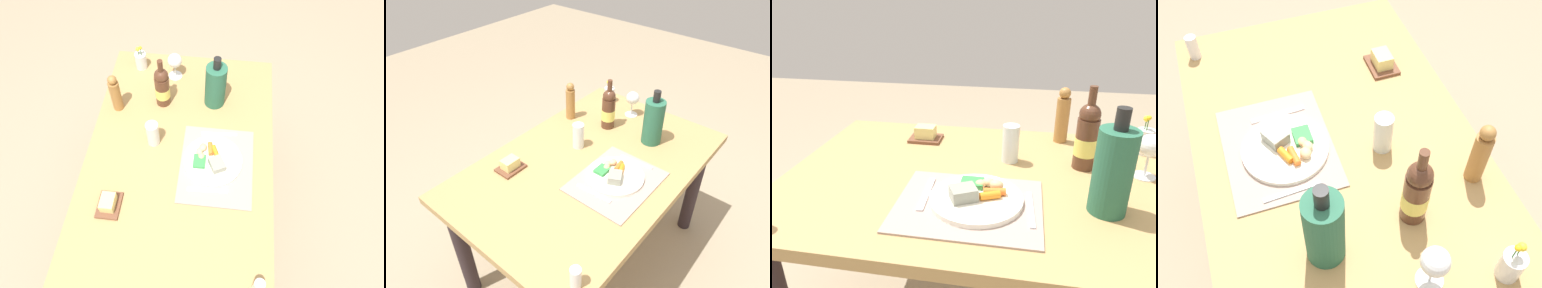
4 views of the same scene
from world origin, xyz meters
TOP-DOWN VIEW (x-y plane):
  - ground_plane at (0.00, 0.00)m, footprint 8.00×8.00m
  - dining_table at (0.00, 0.00)m, footprint 1.37×0.89m
  - placemat at (-0.03, -0.18)m, footprint 0.42×0.34m
  - dinner_plate at (-0.01, -0.16)m, footprint 0.28×0.28m
  - fork at (-0.17, -0.15)m, footprint 0.03×0.19m
  - knife at (0.15, -0.18)m, footprint 0.03×0.18m
  - water_tumbler at (0.07, 0.13)m, footprint 0.06×0.06m
  - pepper_mill at (0.26, 0.35)m, footprint 0.05×0.05m
  - butter_dish at (-0.29, 0.27)m, footprint 0.13×0.10m
  - flower_vase at (0.57, 0.29)m, footprint 0.06×0.06m
  - wine_glass at (0.52, 0.09)m, footprint 0.08×0.08m
  - cooler_bottle at (0.36, -0.14)m, footprint 0.11×0.11m
  - salt_shaker at (-0.56, -0.38)m, footprint 0.04×0.04m
  - wine_bottle at (0.33, 0.13)m, footprint 0.08×0.08m

SIDE VIEW (x-z plane):
  - ground_plane at x=0.00m, z-range 0.00..0.00m
  - dining_table at x=0.00m, z-range 0.25..0.99m
  - placemat at x=-0.03m, z-range 0.74..0.74m
  - fork at x=-0.17m, z-range 0.74..0.75m
  - knife at x=0.15m, z-range 0.74..0.75m
  - dinner_plate at x=-0.01m, z-range 0.73..0.79m
  - butter_dish at x=-0.29m, z-range 0.73..0.79m
  - salt_shaker at x=-0.56m, z-range 0.74..0.83m
  - flower_vase at x=0.57m, z-range 0.71..0.87m
  - water_tumbler at x=0.07m, z-range 0.73..0.87m
  - pepper_mill at x=0.26m, z-range 0.73..0.96m
  - wine_glass at x=0.52m, z-range 0.77..0.92m
  - wine_bottle at x=0.33m, z-range 0.71..1.00m
  - cooler_bottle at x=0.36m, z-range 0.71..1.02m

